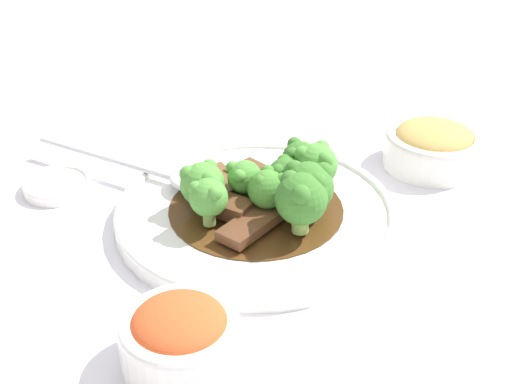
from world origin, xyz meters
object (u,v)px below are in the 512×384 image
Objects in this scene: broccoli_floret_7 at (241,178)px; side_bowl_kimchi at (180,337)px; side_bowl_appetizer at (433,145)px; beef_strip_2 at (224,181)px; main_plate at (256,213)px; broccoli_floret_2 at (202,183)px; broccoli_floret_1 at (308,186)px; beef_strip_0 at (262,181)px; broccoli_floret_0 at (270,187)px; beef_strip_3 at (229,207)px; beef_strip_1 at (251,225)px; broccoli_floret_8 at (208,197)px; serving_spoon at (177,177)px; broccoli_floret_5 at (316,164)px; broccoli_floret_3 at (297,158)px; sauce_dish at (57,185)px; broccoli_floret_4 at (302,198)px; broccoli_floret_6 at (287,176)px.

side_bowl_kimchi is (0.17, 0.12, -0.02)m from broccoli_floret_7.
beef_strip_2 is at bearing -23.64° from side_bowl_appetizer.
main_plate is 0.06m from broccoli_floret_2.
broccoli_floret_1 reaches higher than broccoli_floret_2.
beef_strip_2 is (0.03, -0.03, -0.00)m from beef_strip_0.
broccoli_floret_1 is at bearing 132.24° from broccoli_floret_0.
beef_strip_3 is (0.06, 0.01, 0.00)m from beef_strip_0.
beef_strip_1 is 1.37× the size of broccoli_floret_1.
beef_strip_2 is 0.24m from side_bowl_appetizer.
broccoli_floret_8 is (0.08, 0.02, 0.02)m from beef_strip_0.
serving_spoon is 2.18× the size of side_bowl_appetizer.
broccoli_floret_5 is (-0.03, -0.02, 0.00)m from broccoli_floret_1.
broccoli_floret_3 is 0.66× the size of sauce_dish.
beef_strip_3 is 0.10m from broccoli_floret_5.
beef_strip_0 is at bearing 134.91° from beef_strip_2.
broccoli_floret_1 is (-0.03, 0.04, 0.04)m from main_plate.
serving_spoon is at bearing -71.80° from broccoli_floret_0.
broccoli_floret_7 reaches higher than beef_strip_3.
broccoli_floret_8 is at bearing 3.82° from beef_strip_3.
broccoli_floret_7 is (0.01, 0.03, 0.02)m from beef_strip_2.
broccoli_floret_5 reaches higher than sauce_dish.
broccoli_floret_8 is at bearing -19.47° from broccoli_floret_0.
main_plate is 0.23m from side_bowl_appetizer.
broccoli_floret_1 is at bearing 131.10° from broccoli_floret_2.
main_plate is 6.70× the size of broccoli_floret_7.
side_bowl_kimchi is at bearing 14.77° from broccoli_floret_4.
broccoli_floret_6 is (-0.03, -0.05, -0.01)m from broccoli_floret_4.
broccoli_floret_6 is (0.03, -0.01, -0.01)m from broccoli_floret_5.
serving_spoon is 0.24m from side_bowl_kimchi.
broccoli_floret_7 is at bearing -86.18° from broccoli_floret_4.
broccoli_floret_1 reaches higher than side_bowl_kimchi.
beef_strip_2 is 0.05m from broccoli_floret_2.
broccoli_floret_2 is (0.04, -0.05, -0.00)m from broccoli_floret_0.
broccoli_floret_2 is 0.10m from broccoli_floret_3.
broccoli_floret_6 reaches higher than side_bowl_kimchi.
beef_strip_3 is at bearing -94.76° from beef_strip_1.
broccoli_floret_7 is at bearing -60.77° from broccoli_floret_1.
broccoli_floret_5 reaches higher than main_plate.
broccoli_floret_4 is at bearing 3.14° from side_bowl_appetizer.
beef_strip_0 is (-0.03, -0.02, 0.02)m from main_plate.
serving_spoon is at bearing -126.39° from side_bowl_kimchi.
main_plate is 6.31× the size of broccoli_floret_0.
sauce_dish is at bearing -63.10° from broccoli_floret_2.
side_bowl_appetizer is 0.41m from sauce_dish.
broccoli_floret_3 is at bearing 137.35° from serving_spoon.
broccoli_floret_2 is at bearing -49.51° from broccoli_floret_0.
side_bowl_kimchi reaches higher than main_plate.
broccoli_floret_4 is at bearing 101.54° from serving_spoon.
serving_spoon is at bearing -78.46° from broccoli_floret_4.
broccoli_floret_0 is 1.06× the size of broccoli_floret_7.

